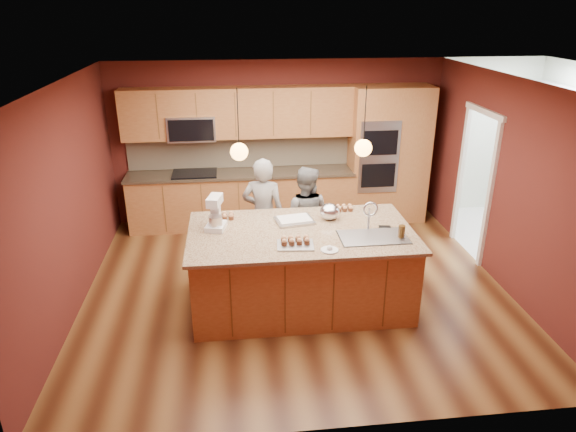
{
  "coord_description": "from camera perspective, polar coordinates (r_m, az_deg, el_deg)",
  "views": [
    {
      "loc": [
        -0.79,
        -5.95,
        3.54
      ],
      "look_at": [
        -0.12,
        -0.1,
        1.08
      ],
      "focal_mm": 32.0,
      "sensor_mm": 36.0,
      "label": 1
    }
  ],
  "objects": [
    {
      "name": "floor",
      "position": [
        6.96,
        0.9,
        -7.86
      ],
      "size": [
        5.5,
        5.5,
        0.0
      ],
      "primitive_type": "plane",
      "color": "#422110",
      "rests_on": "ground"
    },
    {
      "name": "ceiling",
      "position": [
        6.06,
        1.06,
        14.71
      ],
      "size": [
        5.5,
        5.5,
        0.0
      ],
      "primitive_type": "plane",
      "rotation": [
        3.14,
        0.0,
        0.0
      ],
      "color": "white",
      "rests_on": "ground"
    },
    {
      "name": "wall_back",
      "position": [
        8.76,
        -1.15,
        8.21
      ],
      "size": [
        5.5,
        0.0,
        5.5
      ],
      "primitive_type": "plane",
      "rotation": [
        1.57,
        0.0,
        0.0
      ],
      "color": "#521C18",
      "rests_on": "ground"
    },
    {
      "name": "wall_front",
      "position": [
        4.16,
        5.47,
        -9.22
      ],
      "size": [
        5.5,
        0.0,
        5.5
      ],
      "primitive_type": "plane",
      "rotation": [
        -1.57,
        0.0,
        0.0
      ],
      "color": "#521C18",
      "rests_on": "ground"
    },
    {
      "name": "wall_left",
      "position": [
        6.63,
        -23.31,
        1.49
      ],
      "size": [
        0.0,
        5.0,
        5.0
      ],
      "primitive_type": "plane",
      "rotation": [
        1.57,
        0.0,
        1.57
      ],
      "color": "#521C18",
      "rests_on": "ground"
    },
    {
      "name": "wall_right",
      "position": [
        7.26,
        23.09,
        3.26
      ],
      "size": [
        0.0,
        5.0,
        5.0
      ],
      "primitive_type": "plane",
      "rotation": [
        1.57,
        0.0,
        -1.57
      ],
      "color": "#521C18",
      "rests_on": "ground"
    },
    {
      "name": "cabinet_run",
      "position": [
        8.58,
        -5.51,
        5.26
      ],
      "size": [
        3.74,
        0.64,
        2.3
      ],
      "color": "#9B552C",
      "rests_on": "floor"
    },
    {
      "name": "oven_column",
      "position": [
        8.88,
        11.07,
        6.67
      ],
      "size": [
        1.3,
        0.62,
        2.3
      ],
      "color": "#9B552C",
      "rests_on": "floor"
    },
    {
      "name": "doorway_trim",
      "position": [
        8.0,
        19.98,
        3.16
      ],
      "size": [
        0.08,
        1.11,
        2.2
      ],
      "primitive_type": null,
      "color": "white",
      "rests_on": "wall_right"
    },
    {
      "name": "laundry_room",
      "position": [
        8.94,
        29.16,
        9.63
      ],
      "size": [
        2.6,
        2.7,
        2.7
      ],
      "color": "silver",
      "rests_on": "ground"
    },
    {
      "name": "pendant_left",
      "position": [
        5.77,
        -5.45,
        7.16
      ],
      "size": [
        0.2,
        0.2,
        0.8
      ],
      "color": "black",
      "rests_on": "ceiling"
    },
    {
      "name": "pendant_right",
      "position": [
        5.96,
        8.36,
        7.53
      ],
      "size": [
        0.2,
        0.2,
        0.8
      ],
      "color": "black",
      "rests_on": "ceiling"
    },
    {
      "name": "island",
      "position": [
        6.38,
        1.57,
        -5.67
      ],
      "size": [
        2.71,
        1.51,
        1.38
      ],
      "color": "#9B552C",
      "rests_on": "floor"
    },
    {
      "name": "person_left",
      "position": [
        7.13,
        -2.75,
        0.15
      ],
      "size": [
        0.67,
        0.53,
        1.62
      ],
      "primitive_type": "imported",
      "rotation": [
        0.0,
        0.0,
        2.88
      ],
      "color": "black",
      "rests_on": "floor"
    },
    {
      "name": "person_right",
      "position": [
        7.21,
        1.88,
        -0.16
      ],
      "size": [
        0.86,
        0.77,
        1.48
      ],
      "primitive_type": "imported",
      "rotation": [
        0.0,
        0.0,
        2.81
      ],
      "color": "slate",
      "rests_on": "floor"
    },
    {
      "name": "stand_mixer",
      "position": [
        6.23,
        -8.07,
        0.13
      ],
      "size": [
        0.28,
        0.34,
        0.41
      ],
      "rotation": [
        0.0,
        0.0,
        -0.24
      ],
      "color": "white",
      "rests_on": "island"
    },
    {
      "name": "sheet_cake",
      "position": [
        6.42,
        0.72,
        -0.46
      ],
      "size": [
        0.51,
        0.41,
        0.05
      ],
      "rotation": [
        0.0,
        0.0,
        0.17
      ],
      "color": "#B9BBBF",
      "rests_on": "island"
    },
    {
      "name": "cooling_rack",
      "position": [
        5.79,
        0.82,
        -3.26
      ],
      "size": [
        0.43,
        0.33,
        0.02
      ],
      "primitive_type": "cube",
      "rotation": [
        0.0,
        0.0,
        -0.08
      ],
      "color": "#A0A3A8",
      "rests_on": "island"
    },
    {
      "name": "mixing_bowl",
      "position": [
        6.49,
        4.65,
        0.5
      ],
      "size": [
        0.25,
        0.25,
        0.21
      ],
      "primitive_type": "ellipsoid",
      "color": "silver",
      "rests_on": "island"
    },
    {
      "name": "plate",
      "position": [
        5.7,
        4.64,
        -3.79
      ],
      "size": [
        0.2,
        0.2,
        0.01
      ],
      "primitive_type": "cylinder",
      "color": "silver",
      "rests_on": "island"
    },
    {
      "name": "tumbler",
      "position": [
        6.1,
        12.5,
        -1.72
      ],
      "size": [
        0.08,
        0.08,
        0.16
      ],
      "primitive_type": "cylinder",
      "color": "#3E280F",
      "rests_on": "island"
    },
    {
      "name": "phone",
      "position": [
        6.37,
        10.71,
        -1.2
      ],
      "size": [
        0.15,
        0.1,
        0.01
      ],
      "primitive_type": "cube",
      "rotation": [
        0.0,
        0.0,
        -0.16
      ],
      "color": "black",
      "rests_on": "island"
    },
    {
      "name": "cupcakes_left",
      "position": [
        6.55,
        -6.69,
        0.04
      ],
      "size": [
        0.17,
        0.17,
        0.08
      ],
      "primitive_type": null,
      "color": "tan",
      "rests_on": "island"
    },
    {
      "name": "cupcakes_rack",
      "position": [
        5.8,
        0.8,
        -2.7
      ],
      "size": [
        0.34,
        0.17,
        0.08
      ],
      "primitive_type": null,
      "color": "tan",
      "rests_on": "island"
    },
    {
      "name": "cupcakes_right",
      "position": [
        6.8,
        6.28,
        0.91
      ],
      "size": [
        0.23,
        0.16,
        0.07
      ],
      "primitive_type": null,
      "color": "tan",
      "rests_on": "island"
    },
    {
      "name": "washer",
      "position": [
        9.03,
        27.73,
        0.49
      ],
      "size": [
        0.84,
        0.85,
        1.05
      ],
      "primitive_type": "cube",
      "rotation": [
        0.0,
        0.0,
        0.33
      ],
      "color": "white",
      "rests_on": "floor"
    },
    {
      "name": "dryer",
      "position": [
        9.58,
        25.38,
        1.6
      ],
      "size": [
        0.56,
        0.58,
        0.9
      ],
      "primitive_type": "cube",
      "rotation": [
        0.0,
        0.0,
        0.0
      ],
      "color": "white",
      "rests_on": "floor"
    }
  ]
}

